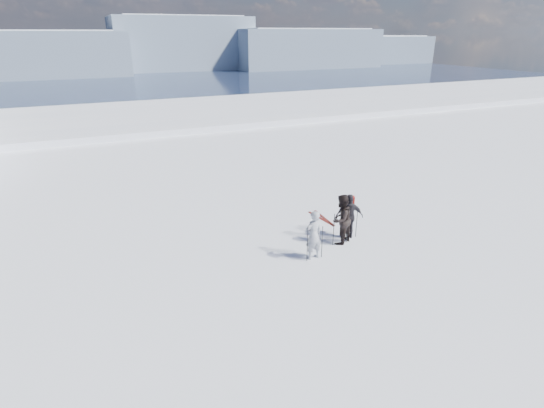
{
  "coord_description": "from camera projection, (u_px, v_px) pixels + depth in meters",
  "views": [
    {
      "loc": [
        -8.07,
        -9.49,
        7.24
      ],
      "look_at": [
        -2.48,
        3.0,
        1.67
      ],
      "focal_mm": 28.0,
      "sensor_mm": 36.0,
      "label": 1
    }
  ],
  "objects": [
    {
      "name": "lake_basin",
      "position": [
        183.0,
        183.0,
        41.62
      ],
      "size": [
        820.0,
        820.0,
        71.62
      ],
      "color": "white",
      "rests_on": "ground"
    },
    {
      "name": "far_mountain_range",
      "position": [
        113.0,
        48.0,
        412.25
      ],
      "size": [
        770.0,
        110.0,
        53.0
      ],
      "color": "slate",
      "rests_on": "ground"
    },
    {
      "name": "skier_grey",
      "position": [
        313.0,
        235.0,
        14.3
      ],
      "size": [
        0.69,
        0.5,
        1.76
      ],
      "primitive_type": "imported",
      "rotation": [
        0.0,
        0.0,
        3.27
      ],
      "color": "#9B9FA9",
      "rests_on": "ground"
    },
    {
      "name": "skier_dark",
      "position": [
        341.0,
        219.0,
        15.34
      ],
      "size": [
        1.13,
        1.04,
        1.88
      ],
      "primitive_type": "imported",
      "rotation": [
        0.0,
        0.0,
        3.59
      ],
      "color": "black",
      "rests_on": "ground"
    },
    {
      "name": "skier_pack",
      "position": [
        349.0,
        216.0,
        15.79
      ],
      "size": [
        1.1,
        0.82,
        1.73
      ],
      "primitive_type": "imported",
      "rotation": [
        0.0,
        0.0,
        2.7
      ],
      "color": "black",
      "rests_on": "ground"
    },
    {
      "name": "backpack",
      "position": [
        350.0,
        186.0,
        15.6
      ],
      "size": [
        0.42,
        0.35,
        0.47
      ],
      "primitive_type": "cube",
      "rotation": [
        0.0,
        0.0,
        2.7
      ],
      "color": "red",
      "rests_on": "skier_pack"
    },
    {
      "name": "ski_poles",
      "position": [
        336.0,
        231.0,
        15.19
      ],
      "size": [
        2.6,
        0.95,
        1.31
      ],
      "color": "black",
      "rests_on": "ground"
    },
    {
      "name": "skis_loose",
      "position": [
        323.0,
        218.0,
        17.69
      ],
      "size": [
        0.38,
        1.7,
        0.03
      ],
      "color": "black",
      "rests_on": "ground"
    }
  ]
}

